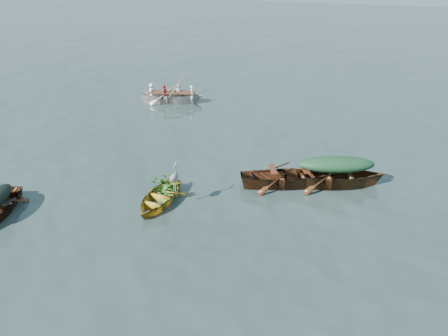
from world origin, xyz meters
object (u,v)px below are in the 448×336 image
(open_wooden_boat, at_px, (288,186))
(heron, at_px, (174,182))
(green_tarp_boat, at_px, (334,186))
(yellow_dinghy, at_px, (159,204))
(rowed_boat, at_px, (172,103))

(open_wooden_boat, height_order, heron, heron)
(green_tarp_boat, bearing_deg, yellow_dinghy, 101.78)
(green_tarp_boat, xyz_separation_m, open_wooden_boat, (-1.44, -0.57, 0.00))
(green_tarp_boat, xyz_separation_m, rowed_boat, (-9.43, 6.28, 0.00))
(yellow_dinghy, height_order, heron, heron)
(open_wooden_boat, bearing_deg, yellow_dinghy, 103.22)
(yellow_dinghy, relative_size, green_tarp_boat, 0.63)
(open_wooden_boat, xyz_separation_m, heron, (-2.89, -2.58, 0.84))
(open_wooden_boat, bearing_deg, heron, 107.28)
(yellow_dinghy, bearing_deg, heron, 5.19)
(rowed_boat, bearing_deg, heron, -169.68)
(green_tarp_boat, bearing_deg, heron, 104.33)
(green_tarp_boat, bearing_deg, open_wooden_boat, 90.00)
(yellow_dinghy, distance_m, open_wooden_boat, 4.34)
(yellow_dinghy, distance_m, heron, 1.01)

